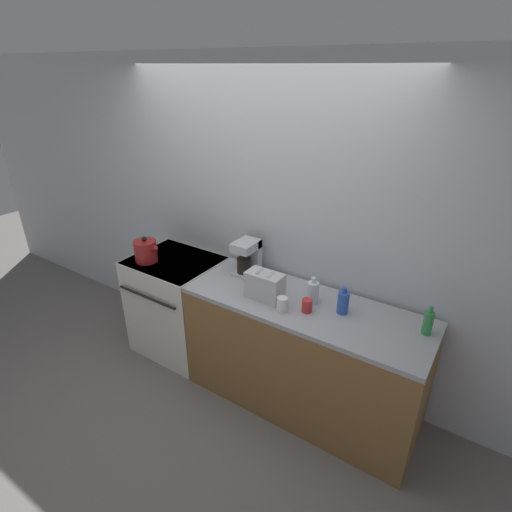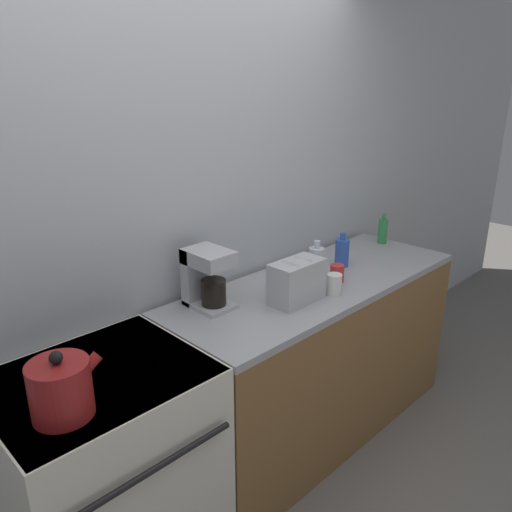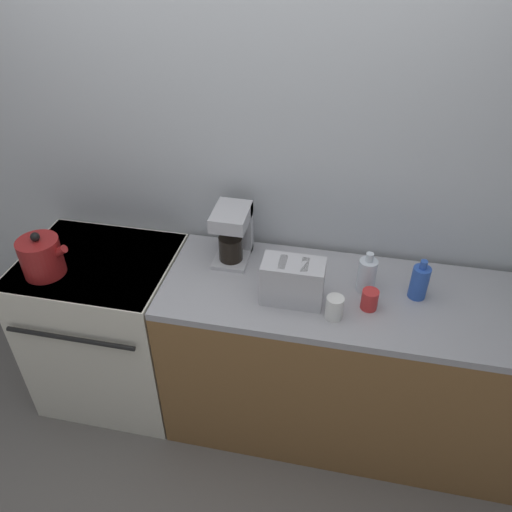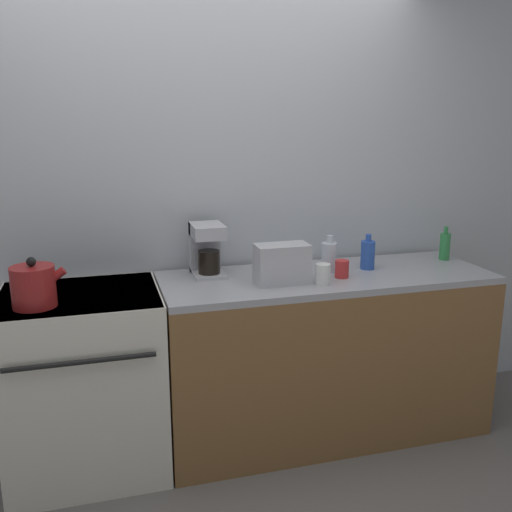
{
  "view_description": "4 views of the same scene",
  "coord_description": "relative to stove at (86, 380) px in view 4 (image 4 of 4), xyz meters",
  "views": [
    {
      "loc": [
        1.69,
        -1.91,
        2.49
      ],
      "look_at": [
        0.17,
        0.4,
        1.16
      ],
      "focal_mm": 28.0,
      "sensor_mm": 36.0,
      "label": 1
    },
    {
      "loc": [
        -1.34,
        -1.2,
        1.95
      ],
      "look_at": [
        0.17,
        0.33,
        1.19
      ],
      "focal_mm": 35.0,
      "sensor_mm": 36.0,
      "label": 2
    },
    {
      "loc": [
        0.54,
        -1.47,
        2.43
      ],
      "look_at": [
        0.16,
        0.36,
        1.06
      ],
      "focal_mm": 35.0,
      "sensor_mm": 36.0,
      "label": 3
    },
    {
      "loc": [
        -0.55,
        -2.45,
        1.78
      ],
      "look_at": [
        0.27,
        0.41,
        1.04
      ],
      "focal_mm": 40.0,
      "sensor_mm": 36.0,
      "label": 4
    }
  ],
  "objects": [
    {
      "name": "cup_red",
      "position": [
        1.35,
        -0.08,
        0.5
      ],
      "size": [
        0.07,
        0.07,
        0.09
      ],
      "color": "red",
      "rests_on": "counter_block"
    },
    {
      "name": "bottle_green",
      "position": [
        2.1,
        0.12,
        0.54
      ],
      "size": [
        0.06,
        0.06,
        0.2
      ],
      "color": "#338C47",
      "rests_on": "counter_block"
    },
    {
      "name": "ground_plane",
      "position": [
        0.65,
        -0.32,
        -0.48
      ],
      "size": [
        12.0,
        12.0,
        0.0
      ],
      "primitive_type": "plane",
      "color": "slate"
    },
    {
      "name": "counter_block",
      "position": [
        1.3,
        0.0,
        -0.01
      ],
      "size": [
        1.81,
        0.64,
        0.94
      ],
      "color": "brown",
      "rests_on": "ground_plane"
    },
    {
      "name": "coffee_maker",
      "position": [
        0.67,
        0.18,
        0.61
      ],
      "size": [
        0.17,
        0.23,
        0.28
      ],
      "color": "#B7B7BC",
      "rests_on": "counter_block"
    },
    {
      "name": "cup_white",
      "position": [
        1.2,
        -0.17,
        0.51
      ],
      "size": [
        0.08,
        0.08,
        0.11
      ],
      "color": "white",
      "rests_on": "counter_block"
    },
    {
      "name": "toaster",
      "position": [
        1.01,
        -0.09,
        0.56
      ],
      "size": [
        0.27,
        0.15,
        0.2
      ],
      "color": "#BCBCC1",
      "rests_on": "counter_block"
    },
    {
      "name": "bottle_blue",
      "position": [
        1.56,
        0.05,
        0.54
      ],
      "size": [
        0.08,
        0.08,
        0.2
      ],
      "color": "#2D56B7",
      "rests_on": "counter_block"
    },
    {
      "name": "stove",
      "position": [
        0.0,
        0.0,
        0.0
      ],
      "size": [
        0.77,
        0.68,
        0.94
      ],
      "color": "silver",
      "rests_on": "ground_plane"
    },
    {
      "name": "kettle",
      "position": [
        -0.18,
        -0.14,
        0.55
      ],
      "size": [
        0.24,
        0.19,
        0.23
      ],
      "color": "maroon",
      "rests_on": "stove"
    },
    {
      "name": "wall_back",
      "position": [
        0.65,
        0.38,
        0.82
      ],
      "size": [
        8.0,
        0.05,
        2.6
      ],
      "color": "silver",
      "rests_on": "ground_plane"
    },
    {
      "name": "bottle_clear",
      "position": [
        1.33,
        0.05,
        0.54
      ],
      "size": [
        0.08,
        0.08,
        0.2
      ],
      "color": "silver",
      "rests_on": "counter_block"
    }
  ]
}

